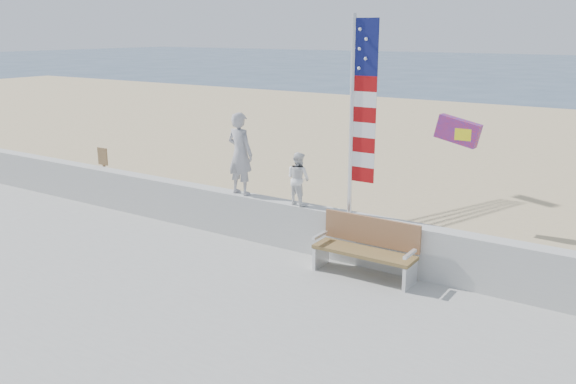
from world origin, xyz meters
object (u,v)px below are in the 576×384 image
Objects in this scene: adult at (240,154)px; flag at (358,109)px; bench at (366,247)px; child at (298,178)px.

flag is (2.60, -0.00, 1.08)m from adult.
bench is at bearing 177.59° from adult.
adult reaches higher than bench.
bench is (1.69, -0.45, -0.90)m from child.
flag is at bearing -173.98° from adult.
bench is 2.39m from flag.
adult is 3.33m from bench.
adult is 1.42m from child.
adult is at bearing 13.38° from child.
child is 1.96m from bench.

